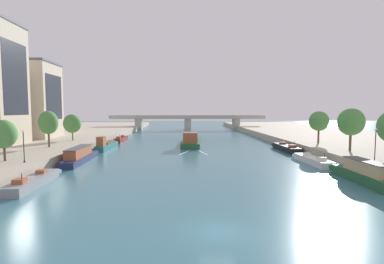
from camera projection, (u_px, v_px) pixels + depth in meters
The scene contains 21 objects.
ground_plane at pixel (218, 232), 19.90m from camera, with size 400.00×400.00×0.00m, color #386B7A.
quay_left at pixel (40, 140), 73.26m from camera, with size 36.00×170.00×1.72m, color #B2A893.
quay_right at pixel (338, 139), 76.01m from camera, with size 36.00×170.00×1.72m, color #B2A893.
barge_midriver at pixel (191, 141), 69.73m from camera, with size 5.29×20.48×3.44m.
wake_behind_barge at pixel (194, 153), 56.86m from camera, with size 5.59×6.06×0.03m.
moored_boat_left_lone at pixel (34, 181), 32.09m from camera, with size 2.29×10.51×2.09m.
moored_boat_left_midway at pixel (80, 156), 46.57m from camera, with size 2.60×13.86×2.53m.
moored_boat_left_far at pixel (106, 145), 61.61m from camera, with size 2.24×11.98×3.06m.
moored_boat_left_near at pixel (121, 139), 76.33m from camera, with size 1.78×10.84×2.32m.
moored_boat_right_gap_after at pixel (364, 173), 33.24m from camera, with size 2.24×11.31×2.70m.
moored_boat_right_near at pixel (312, 160), 45.43m from camera, with size 2.33×10.54×2.11m.
moored_boat_right_end at pixel (286, 148), 59.30m from camera, with size 2.46×11.65×2.28m.
tree_left_past_mid at pixel (4, 134), 37.64m from camera, with size 3.23×3.23×5.44m.
tree_left_midway at pixel (48, 123), 51.89m from camera, with size 3.35×3.35×6.55m.
tree_left_nearest at pixel (72, 124), 63.63m from camera, with size 3.81×3.81×5.76m.
tree_right_nearest at pixel (351, 122), 46.68m from camera, with size 4.13×4.13×7.04m.
tree_right_end_of_row at pixel (319, 121), 57.59m from camera, with size 3.80×3.80×6.51m.
lamppost_left_bank at pixel (24, 145), 36.67m from camera, with size 0.28×0.28×4.12m.
lamppost_right_bank at pixel (375, 144), 36.96m from camera, with size 0.28×0.28×4.37m.
building_left_corner at pixel (28, 100), 69.35m from camera, with size 12.89×10.99×18.27m.
bridge_far at pixel (188, 120), 122.10m from camera, with size 65.45×4.40×6.18m.
Camera 1 is at (-2.49, -19.23, 8.45)m, focal length 26.90 mm.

